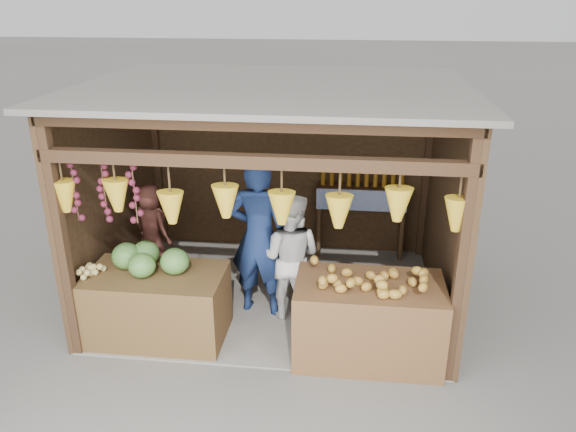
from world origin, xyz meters
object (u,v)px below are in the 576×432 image
object	(u,v)px
counter_left	(158,305)
counter_right	(368,320)
woman_standing	(290,257)
man_standing	(259,238)
vendor_seated	(151,226)

from	to	relation	value
counter_left	counter_right	size ratio (longest dim) A/B	0.98
counter_right	woman_standing	size ratio (longest dim) A/B	0.98
counter_left	counter_right	xyz separation A→B (m)	(2.30, -0.10, 0.04)
man_standing	woman_standing	size ratio (longest dim) A/B	1.26
counter_left	woman_standing	xyz separation A→B (m)	(1.40, 0.61, 0.38)
woman_standing	counter_left	bearing A→B (deg)	34.48
vendor_seated	counter_right	bearing A→B (deg)	-173.09
counter_left	woman_standing	size ratio (longest dim) A/B	0.96
counter_right	counter_left	bearing A→B (deg)	177.61
man_standing	counter_left	bearing A→B (deg)	41.08
counter_left	woman_standing	world-z (taller)	woman_standing
counter_right	man_standing	size ratio (longest dim) A/B	0.78
counter_left	vendor_seated	world-z (taller)	vendor_seated
counter_right	man_standing	distance (m)	1.57
counter_left	counter_right	distance (m)	2.30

